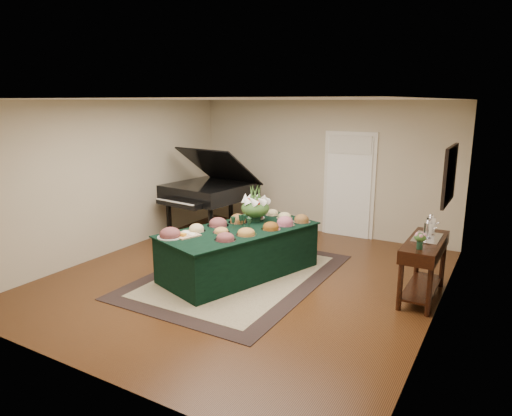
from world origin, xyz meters
The scene contains 14 objects.
ground centered at (0.00, 0.00, 0.00)m, with size 6.00×6.00×0.00m, color black.
area_rug centered at (-0.14, 0.00, 0.01)m, with size 2.50×3.50×0.01m.
kitchen_doorway centered at (0.60, 2.97, 1.02)m, with size 1.05×0.07×2.10m.
buffet_table centered at (-0.16, 0.06, 0.38)m, with size 1.90×2.72×0.75m.
food_platters centered at (-0.17, 0.15, 0.80)m, with size 1.64×2.22×0.13m.
cutting_board centered at (-0.65, -0.62, 0.78)m, with size 0.44×0.44×0.10m.
green_goblets centered at (-0.18, 0.17, 0.84)m, with size 0.33×0.27×0.18m.
floral_centerpiece centered at (-0.18, 0.58, 1.03)m, with size 0.48×0.48×0.48m.
grand_piano centered at (-1.93, 1.75, 0.90)m, with size 1.73×1.89×1.78m.
wicker_basket centered at (-0.92, 1.40, 0.12)m, with size 0.37×0.37×0.23m, color olive.
mahogany_sideboard centered at (2.50, 0.58, 0.65)m, with size 0.45×1.31×0.84m.
tea_service centered at (2.50, 0.78, 0.95)m, with size 0.34×0.58×0.30m.
pink_bouquet centered at (2.50, 0.15, 0.98)m, with size 0.17×0.17×0.22m.
wall_painting centered at (2.72, 0.58, 1.75)m, with size 0.05×0.95×0.75m.
Camera 1 is at (3.45, -5.70, 2.67)m, focal length 32.00 mm.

